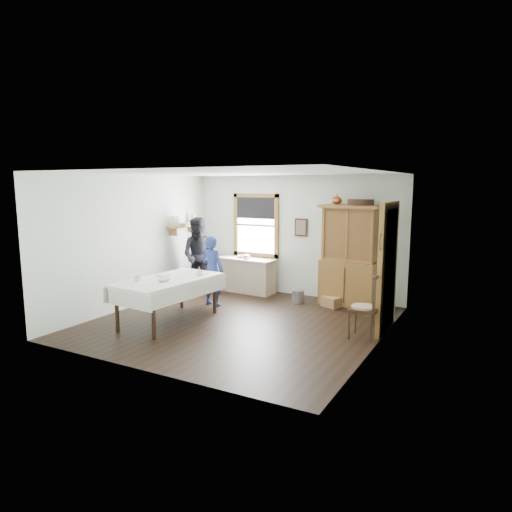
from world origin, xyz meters
name	(u,v)px	position (x,y,z in m)	size (l,w,h in m)	color
room	(239,249)	(0.00, 0.00, 1.35)	(5.01, 5.01, 2.70)	black
window	(256,222)	(-1.00, 2.47, 1.63)	(1.18, 0.07, 1.48)	white
doorway	(389,264)	(2.46, 0.85, 1.16)	(0.09, 1.14, 2.22)	#42382F
wall_shelf	(185,225)	(-2.37, 1.54, 1.57)	(0.24, 1.00, 0.44)	olive
framed_picture	(301,227)	(0.15, 2.46, 1.55)	(0.30, 0.04, 0.40)	#301D11
rug_beater	(382,234)	(2.45, 0.30, 1.72)	(0.27, 0.27, 0.01)	black
work_counter	(246,275)	(-1.08, 2.16, 0.40)	(1.39, 0.53, 0.80)	tan
china_hutch	(349,256)	(1.36, 2.17, 1.04)	(1.23, 0.58, 2.09)	olive
dining_table	(169,300)	(-1.14, -0.58, 0.41)	(1.07, 2.03, 0.81)	white
spindle_chair	(364,306)	(2.22, 0.25, 0.54)	(0.49, 0.49, 1.07)	#301D11
pail	(298,296)	(0.38, 1.82, 0.14)	(0.26, 0.26, 0.27)	gray
wicker_basket	(331,302)	(1.11, 1.83, 0.10)	(0.35, 0.25, 0.21)	#A37349
woman_blue	(212,273)	(-1.10, 0.77, 0.68)	(0.50, 0.33, 1.36)	navy
figure_dark	(200,259)	(-1.90, 1.46, 0.82)	(0.80, 0.62, 1.64)	black
table_cup_a	(137,279)	(-1.49, -1.01, 0.86)	(0.12, 0.12, 0.09)	silver
table_cup_b	(200,274)	(-0.78, -0.11, 0.86)	(0.10, 0.10, 0.09)	silver
table_bowl	(164,280)	(-1.06, -0.80, 0.84)	(0.23, 0.23, 0.06)	silver
counter_book	(242,257)	(-1.24, 2.22, 0.81)	(0.18, 0.25, 0.02)	#715C4B
counter_bowl	(241,256)	(-1.24, 2.20, 0.83)	(0.18, 0.18, 0.06)	silver
shelf_bowl	(185,224)	(-2.37, 1.55, 1.60)	(0.22, 0.22, 0.05)	silver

